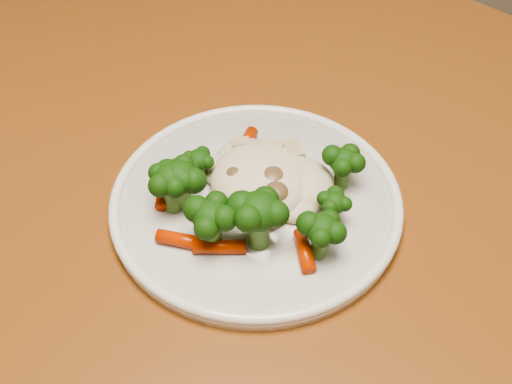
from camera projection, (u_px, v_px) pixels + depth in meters
dining_table at (319, 261)px, 0.66m from camera, size 1.39×1.14×0.75m
plate at (256, 203)px, 0.57m from camera, size 0.26×0.26×0.01m
meal at (251, 191)px, 0.54m from camera, size 0.18×0.16×0.05m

